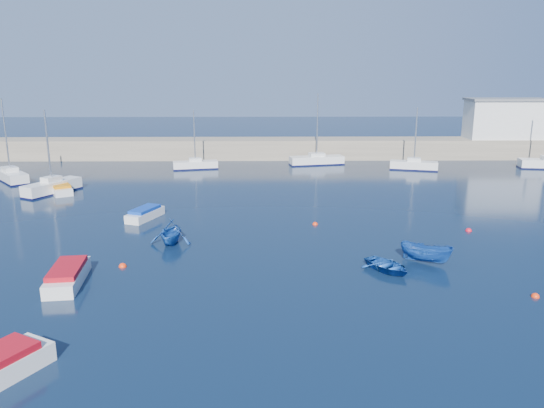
{
  "coord_description": "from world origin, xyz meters",
  "views": [
    {
      "loc": [
        -2.09,
        -24.6,
        11.61
      ],
      "look_at": [
        -1.53,
        14.67,
        1.6
      ],
      "focal_mm": 35.0,
      "sensor_mm": 36.0,
      "label": 1
    }
  ],
  "objects_px": {
    "sailboat_3": "(52,187)",
    "motorboat_2": "(60,188)",
    "motorboat_1": "(145,214)",
    "dinghy_left": "(171,232)",
    "sailboat_6": "(317,160)",
    "motorboat_0": "(68,275)",
    "harbor_office": "(505,120)",
    "sailboat_5": "(195,165)",
    "dinghy_center": "(387,266)",
    "sailboat_4": "(11,175)",
    "dinghy_right": "(426,253)",
    "sailboat_7": "(414,165)"
  },
  "relations": [
    {
      "from": "sailboat_6",
      "to": "dinghy_right",
      "type": "relative_size",
      "value": 2.69
    },
    {
      "from": "motorboat_0",
      "to": "dinghy_center",
      "type": "height_order",
      "value": "motorboat_0"
    },
    {
      "from": "sailboat_3",
      "to": "motorboat_2",
      "type": "distance_m",
      "value": 0.74
    },
    {
      "from": "motorboat_0",
      "to": "dinghy_left",
      "type": "xyz_separation_m",
      "value": [
        4.59,
        6.9,
        0.36
      ]
    },
    {
      "from": "harbor_office",
      "to": "sailboat_4",
      "type": "xyz_separation_m",
      "value": [
        -59.3,
        -14.53,
        -4.5
      ]
    },
    {
      "from": "harbor_office",
      "to": "motorboat_0",
      "type": "relative_size",
      "value": 2.09
    },
    {
      "from": "motorboat_2",
      "to": "dinghy_left",
      "type": "height_order",
      "value": "dinghy_left"
    },
    {
      "from": "harbor_office",
      "to": "motorboat_0",
      "type": "bearing_deg",
      "value": -135.15
    },
    {
      "from": "motorboat_2",
      "to": "dinghy_center",
      "type": "bearing_deg",
      "value": -67.33
    },
    {
      "from": "sailboat_5",
      "to": "harbor_office",
      "type": "bearing_deg",
      "value": -90.69
    },
    {
      "from": "dinghy_center",
      "to": "dinghy_right",
      "type": "relative_size",
      "value": 0.95
    },
    {
      "from": "sailboat_6",
      "to": "motorboat_1",
      "type": "xyz_separation_m",
      "value": [
        -16.09,
        -24.67,
        -0.15
      ]
    },
    {
      "from": "sailboat_6",
      "to": "dinghy_left",
      "type": "bearing_deg",
      "value": 146.0
    },
    {
      "from": "sailboat_3",
      "to": "dinghy_center",
      "type": "bearing_deg",
      "value": -8.18
    },
    {
      "from": "motorboat_2",
      "to": "motorboat_1",
      "type": "bearing_deg",
      "value": -72.25
    },
    {
      "from": "harbor_office",
      "to": "motorboat_1",
      "type": "xyz_separation_m",
      "value": [
        -41.65,
        -29.7,
        -4.67
      ]
    },
    {
      "from": "dinghy_right",
      "to": "sailboat_3",
      "type": "bearing_deg",
      "value": 89.43
    },
    {
      "from": "sailboat_4",
      "to": "dinghy_center",
      "type": "height_order",
      "value": "sailboat_4"
    },
    {
      "from": "sailboat_4",
      "to": "motorboat_2",
      "type": "relative_size",
      "value": 1.84
    },
    {
      "from": "sailboat_3",
      "to": "dinghy_right",
      "type": "relative_size",
      "value": 2.44
    },
    {
      "from": "sailboat_5",
      "to": "dinghy_left",
      "type": "xyz_separation_m",
      "value": [
        1.87,
        -28.06,
        0.32
      ]
    },
    {
      "from": "sailboat_4",
      "to": "dinghy_left",
      "type": "height_order",
      "value": "sailboat_4"
    },
    {
      "from": "harbor_office",
      "to": "motorboat_0",
      "type": "xyz_separation_m",
      "value": [
        -43.09,
        -42.87,
        -4.61
      ]
    },
    {
      "from": "sailboat_5",
      "to": "dinghy_center",
      "type": "relative_size",
      "value": 2.25
    },
    {
      "from": "sailboat_3",
      "to": "sailboat_6",
      "type": "xyz_separation_m",
      "value": [
        27.0,
        15.48,
        -0.06
      ]
    },
    {
      "from": "sailboat_6",
      "to": "motorboat_1",
      "type": "height_order",
      "value": "sailboat_6"
    },
    {
      "from": "sailboat_3",
      "to": "sailboat_4",
      "type": "distance_m",
      "value": 9.01
    },
    {
      "from": "sailboat_4",
      "to": "sailboat_7",
      "type": "xyz_separation_m",
      "value": [
        44.93,
        5.75,
        -0.02
      ]
    },
    {
      "from": "sailboat_3",
      "to": "sailboat_4",
      "type": "xyz_separation_m",
      "value": [
        -6.73,
        5.98,
        -0.05
      ]
    },
    {
      "from": "sailboat_5",
      "to": "motorboat_1",
      "type": "xyz_separation_m",
      "value": [
        -1.28,
        -21.79,
        -0.1
      ]
    },
    {
      "from": "sailboat_5",
      "to": "dinghy_right",
      "type": "relative_size",
      "value": 2.15
    },
    {
      "from": "sailboat_6",
      "to": "dinghy_center",
      "type": "xyz_separation_m",
      "value": [
        0.73,
        -36.21,
        -0.26
      ]
    },
    {
      "from": "motorboat_2",
      "to": "dinghy_center",
      "type": "relative_size",
      "value": 1.52
    },
    {
      "from": "sailboat_3",
      "to": "motorboat_2",
      "type": "xyz_separation_m",
      "value": [
        0.64,
        0.31,
        -0.21
      ]
    },
    {
      "from": "sailboat_4",
      "to": "dinghy_right",
      "type": "relative_size",
      "value": 2.67
    },
    {
      "from": "motorboat_2",
      "to": "sailboat_6",
      "type": "bearing_deg",
      "value": 0.43
    },
    {
      "from": "motorboat_2",
      "to": "dinghy_right",
      "type": "bearing_deg",
      "value": -63.02
    },
    {
      "from": "sailboat_3",
      "to": "dinghy_center",
      "type": "distance_m",
      "value": 34.63
    },
    {
      "from": "sailboat_6",
      "to": "dinghy_left",
      "type": "relative_size",
      "value": 2.72
    },
    {
      "from": "motorboat_1",
      "to": "dinghy_left",
      "type": "xyz_separation_m",
      "value": [
        3.15,
        -6.27,
        0.42
      ]
    },
    {
      "from": "sailboat_4",
      "to": "motorboat_1",
      "type": "distance_m",
      "value": 23.27
    },
    {
      "from": "sailboat_5",
      "to": "motorboat_0",
      "type": "xyz_separation_m",
      "value": [
        -2.72,
        -34.95,
        -0.05
      ]
    },
    {
      "from": "sailboat_6",
      "to": "motorboat_2",
      "type": "relative_size",
      "value": 1.85
    },
    {
      "from": "sailboat_4",
      "to": "sailboat_7",
      "type": "distance_m",
      "value": 45.3
    },
    {
      "from": "harbor_office",
      "to": "sailboat_6",
      "type": "distance_m",
      "value": 26.44
    },
    {
      "from": "sailboat_4",
      "to": "sailboat_6",
      "type": "xyz_separation_m",
      "value": [
        33.73,
        9.5,
        -0.01
      ]
    },
    {
      "from": "sailboat_4",
      "to": "motorboat_2",
      "type": "distance_m",
      "value": 9.31
    },
    {
      "from": "sailboat_4",
      "to": "motorboat_2",
      "type": "bearing_deg",
      "value": -77.45
    },
    {
      "from": "motorboat_1",
      "to": "dinghy_center",
      "type": "relative_size",
      "value": 1.28
    },
    {
      "from": "sailboat_4",
      "to": "motorboat_2",
      "type": "xyz_separation_m",
      "value": [
        7.38,
        -5.68,
        -0.16
      ]
    }
  ]
}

